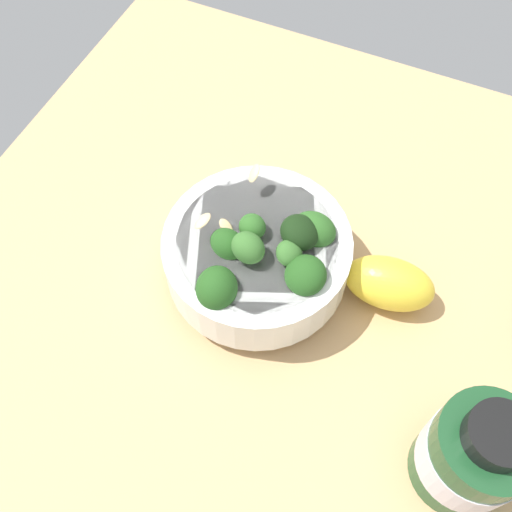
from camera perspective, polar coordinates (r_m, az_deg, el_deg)
ground_plane at (r=60.15cm, az=2.27°, el=-3.45°), size 68.65×68.65×3.42cm
bowl_of_broccoli at (r=55.21cm, az=0.16°, el=-0.04°), size 17.07×17.07×9.46cm
lemon_wedge at (r=57.05cm, az=12.38°, el=-2.53°), size 5.64×8.83×5.12cm
bottle_tall at (r=50.31cm, az=19.69°, el=-17.15°), size 7.68×7.68×11.72cm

